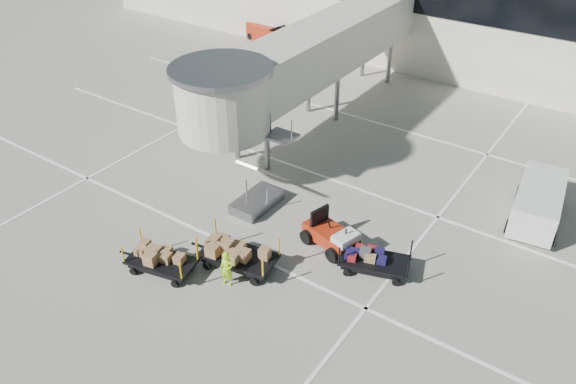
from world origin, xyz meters
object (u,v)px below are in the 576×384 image
at_px(baggage_tug, 331,236).
at_px(ground_worker, 227,269).
at_px(belt_loader, 266,34).
at_px(box_cart_near, 238,255).
at_px(suitcase_cart, 372,261).
at_px(minivan, 539,200).
at_px(box_cart_far, 156,260).

bearing_deg(baggage_tug, ground_worker, -101.46).
bearing_deg(belt_loader, box_cart_near, -42.68).
bearing_deg(box_cart_near, suitcase_cart, 23.06).
bearing_deg(belt_loader, ground_worker, -43.33).
xyz_separation_m(suitcase_cart, box_cart_near, (-4.60, -2.89, 0.14)).
bearing_deg(ground_worker, minivan, 42.88).
distance_m(box_cart_far, ground_worker, 3.02).
xyz_separation_m(box_cart_far, minivan, (11.59, 12.34, 0.50)).
relative_size(box_cart_far, minivan, 0.72).
distance_m(suitcase_cart, minivan, 8.66).
bearing_deg(suitcase_cart, minivan, 40.96).
distance_m(box_cart_far, minivan, 16.94).
bearing_deg(suitcase_cart, baggage_tug, 151.96).
xyz_separation_m(baggage_tug, suitcase_cart, (2.15, -0.38, -0.10)).
bearing_deg(minivan, belt_loader, 145.86).
distance_m(minivan, belt_loader, 27.60).
bearing_deg(ground_worker, suitcase_cart, 33.12).
xyz_separation_m(suitcase_cart, belt_loader, (-20.10, 19.97, 0.19)).
bearing_deg(box_cart_near, box_cart_far, -149.98).
distance_m(baggage_tug, suitcase_cart, 2.19).
relative_size(baggage_tug, belt_loader, 0.69).
height_order(suitcase_cart, box_cart_near, box_cart_near).
xyz_separation_m(ground_worker, belt_loader, (-15.81, 23.91, -0.11)).
relative_size(baggage_tug, box_cart_far, 0.75).
relative_size(baggage_tug, ground_worker, 1.69).
xyz_separation_m(box_cart_far, belt_loader, (-12.97, 24.91, 0.12)).
height_order(baggage_tug, ground_worker, baggage_tug).
xyz_separation_m(baggage_tug, minivan, (6.61, 7.01, 0.47)).
bearing_deg(minivan, box_cart_far, -140.25).
bearing_deg(baggage_tug, box_cart_near, -112.01).
relative_size(box_cart_near, box_cart_far, 1.12).
distance_m(baggage_tug, box_cart_near, 4.09).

